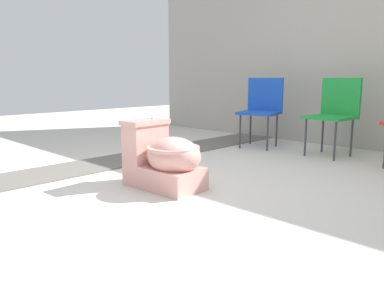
% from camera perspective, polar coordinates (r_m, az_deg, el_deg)
% --- Properties ---
extents(ground_plane, '(14.00, 14.00, 0.00)m').
position_cam_1_polar(ground_plane, '(2.92, -0.98, -6.45)').
color(ground_plane, beige).
extents(gravel_strip, '(0.56, 8.00, 0.01)m').
position_cam_1_polar(gravel_strip, '(4.06, -7.15, -1.78)').
color(gravel_strip, '#605B56').
rests_on(gravel_strip, ground).
extents(building_wall, '(7.00, 0.20, 2.60)m').
position_cam_1_polar(building_wall, '(4.88, 27.25, 14.44)').
color(building_wall, '#9E998E').
rests_on(building_wall, ground).
extents(toilet, '(0.65, 0.41, 0.52)m').
position_cam_1_polar(toilet, '(2.85, -4.18, -2.32)').
color(toilet, '#E09E93').
rests_on(toilet, ground).
extents(folding_chair_left, '(0.54, 0.54, 0.83)m').
position_cam_1_polar(folding_chair_left, '(4.66, 10.64, 5.90)').
color(folding_chair_left, '#1947B2').
rests_on(folding_chair_left, ground).
extents(folding_chair_middle, '(0.48, 0.48, 0.83)m').
position_cam_1_polar(folding_chair_middle, '(4.31, 20.97, 5.11)').
color(folding_chair_middle, '#1E8C38').
rests_on(folding_chair_middle, ground).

